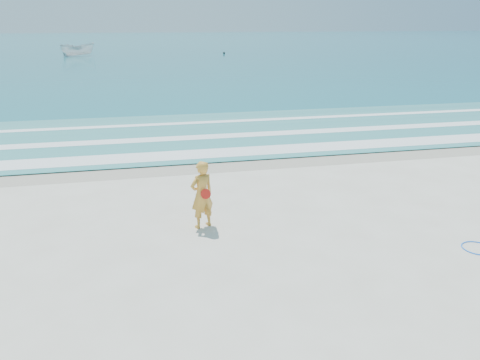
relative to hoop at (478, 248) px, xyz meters
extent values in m
plane|color=silver|center=(-5.30, -0.52, -0.01)|extent=(400.00, 400.00, 0.00)
cube|color=#B2A893|center=(-5.30, 8.48, -0.01)|extent=(400.00, 2.40, 0.00)
cube|color=#19727F|center=(-5.30, 104.48, 0.01)|extent=(400.00, 190.00, 0.04)
cube|color=#59B7AD|center=(-5.30, 13.48, 0.03)|extent=(400.00, 10.00, 0.01)
cube|color=white|center=(-5.30, 9.78, 0.04)|extent=(400.00, 1.40, 0.01)
cube|color=white|center=(-5.30, 12.68, 0.04)|extent=(400.00, 0.90, 0.01)
cube|color=white|center=(-5.30, 15.98, 0.04)|extent=(400.00, 0.60, 0.01)
torus|color=#0E6BFE|center=(0.00, 0.00, 0.00)|extent=(0.89, 0.89, 0.03)
imported|color=silver|center=(-16.26, 68.07, 1.00)|extent=(5.32, 3.06, 1.94)
sphere|color=black|center=(6.14, 67.47, 0.20)|extent=(0.35, 0.35, 0.35)
imported|color=gold|center=(-6.43, 2.73, 0.92)|extent=(0.80, 0.69, 1.86)
cylinder|color=red|center=(-6.35, 2.55, 0.99)|extent=(0.27, 0.08, 0.27)
camera|label=1|loc=(-7.93, -8.84, 5.33)|focal=35.00mm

